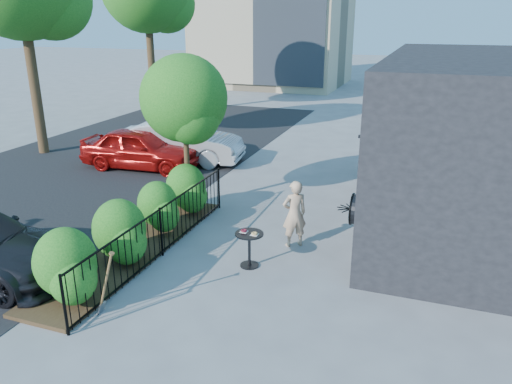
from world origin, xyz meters
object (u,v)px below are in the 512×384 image
at_px(patio_tree, 186,104).
at_px(car_red, 140,149).
at_px(car_silver, 179,142).
at_px(woman, 294,214).
at_px(shovel, 105,286).
at_px(cafe_table, 249,243).

bearing_deg(patio_tree, car_red, 139.60).
bearing_deg(patio_tree, car_silver, 121.49).
relative_size(woman, shovel, 1.21).
distance_m(patio_tree, shovel, 5.59).
height_order(patio_tree, cafe_table, patio_tree).
bearing_deg(woman, patio_tree, -58.49).
xyz_separation_m(cafe_table, shovel, (-1.67, -2.48, 0.04)).
bearing_deg(car_red, shovel, -155.90).
height_order(shovel, car_silver, car_silver).
bearing_deg(cafe_table, woman, 64.67).
height_order(cafe_table, shovel, shovel).
relative_size(woman, car_silver, 0.34).
xyz_separation_m(cafe_table, car_silver, (-5.00, 6.40, 0.22)).
distance_m(patio_tree, car_silver, 4.94).
height_order(patio_tree, woman, patio_tree).
bearing_deg(shovel, cafe_table, 56.10).
relative_size(cafe_table, woman, 0.51).
height_order(patio_tree, shovel, patio_tree).
height_order(woman, shovel, woman).
distance_m(patio_tree, woman, 4.03).
relative_size(shovel, car_red, 0.32).
distance_m(cafe_table, shovel, 2.99).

